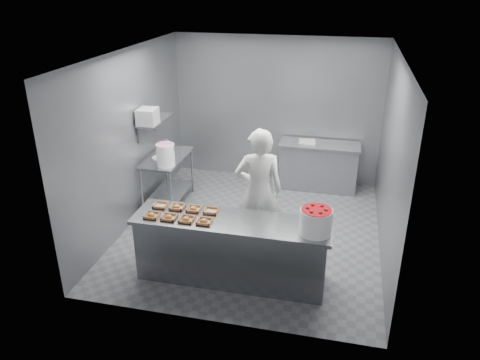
% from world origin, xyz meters
% --- Properties ---
extents(floor, '(4.50, 4.50, 0.00)m').
position_xyz_m(floor, '(0.00, 0.00, 0.00)').
color(floor, '#4C4C51').
rests_on(floor, ground).
extents(ceiling, '(4.50, 4.50, 0.00)m').
position_xyz_m(ceiling, '(0.00, 0.00, 2.80)').
color(ceiling, white).
rests_on(ceiling, wall_back).
extents(wall_back, '(4.00, 0.04, 2.80)m').
position_xyz_m(wall_back, '(0.00, 2.25, 1.40)').
color(wall_back, slate).
rests_on(wall_back, ground).
extents(wall_left, '(0.04, 4.50, 2.80)m').
position_xyz_m(wall_left, '(-2.00, 0.00, 1.40)').
color(wall_left, slate).
rests_on(wall_left, ground).
extents(wall_right, '(0.04, 4.50, 2.80)m').
position_xyz_m(wall_right, '(2.00, 0.00, 1.40)').
color(wall_right, slate).
rests_on(wall_right, ground).
extents(service_counter, '(2.60, 0.70, 0.90)m').
position_xyz_m(service_counter, '(0.00, -1.35, 0.45)').
color(service_counter, slate).
rests_on(service_counter, ground).
extents(prep_table, '(0.60, 1.20, 0.90)m').
position_xyz_m(prep_table, '(-1.65, 0.60, 0.59)').
color(prep_table, slate).
rests_on(prep_table, ground).
extents(back_counter, '(1.50, 0.60, 0.90)m').
position_xyz_m(back_counter, '(0.90, 1.90, 0.45)').
color(back_counter, slate).
rests_on(back_counter, ground).
extents(wall_shelf, '(0.35, 0.90, 0.03)m').
position_xyz_m(wall_shelf, '(-1.82, 0.60, 1.55)').
color(wall_shelf, slate).
rests_on(wall_shelf, wall_left).
extents(tray_0, '(0.19, 0.18, 0.06)m').
position_xyz_m(tray_0, '(-1.04, -1.50, 0.92)').
color(tray_0, tan).
rests_on(tray_0, service_counter).
extents(tray_1, '(0.19, 0.18, 0.06)m').
position_xyz_m(tray_1, '(-0.80, -1.50, 0.92)').
color(tray_1, tan).
rests_on(tray_1, service_counter).
extents(tray_2, '(0.19, 0.18, 0.06)m').
position_xyz_m(tray_2, '(-0.56, -1.50, 0.92)').
color(tray_2, tan).
rests_on(tray_2, service_counter).
extents(tray_3, '(0.19, 0.18, 0.06)m').
position_xyz_m(tray_3, '(-0.32, -1.50, 0.92)').
color(tray_3, tan).
rests_on(tray_3, service_counter).
extents(tray_4, '(0.19, 0.18, 0.04)m').
position_xyz_m(tray_4, '(-1.04, -1.20, 0.92)').
color(tray_4, tan).
rests_on(tray_4, service_counter).
extents(tray_5, '(0.19, 0.18, 0.06)m').
position_xyz_m(tray_5, '(-0.80, -1.20, 0.92)').
color(tray_5, tan).
rests_on(tray_5, service_counter).
extents(tray_6, '(0.19, 0.18, 0.06)m').
position_xyz_m(tray_6, '(-0.56, -1.20, 0.92)').
color(tray_6, tan).
rests_on(tray_6, service_counter).
extents(tray_7, '(0.19, 0.18, 0.04)m').
position_xyz_m(tray_7, '(-0.32, -1.20, 0.92)').
color(tray_7, tan).
rests_on(tray_7, service_counter).
extents(worker, '(0.79, 0.63, 1.89)m').
position_xyz_m(worker, '(0.20, -0.51, 0.95)').
color(worker, silver).
rests_on(worker, ground).
extents(strawberry_tub, '(0.40, 0.40, 0.33)m').
position_xyz_m(strawberry_tub, '(1.08, -1.44, 1.07)').
color(strawberry_tub, white).
rests_on(strawberry_tub, service_counter).
extents(glaze_bucket, '(0.31, 0.30, 0.46)m').
position_xyz_m(glaze_bucket, '(-1.51, 0.22, 1.10)').
color(glaze_bucket, white).
rests_on(glaze_bucket, prep_table).
extents(bucket_lid, '(0.38, 0.38, 0.02)m').
position_xyz_m(bucket_lid, '(-1.71, 0.51, 0.91)').
color(bucket_lid, white).
rests_on(bucket_lid, prep_table).
extents(rag, '(0.18, 0.16, 0.02)m').
position_xyz_m(rag, '(-1.71, 0.77, 0.91)').
color(rag, '#CCB28C').
rests_on(rag, prep_table).
extents(appliance, '(0.32, 0.36, 0.26)m').
position_xyz_m(appliance, '(-1.82, 0.33, 1.69)').
color(appliance, gray).
rests_on(appliance, wall_shelf).
extents(paper_stack, '(0.31, 0.24, 0.05)m').
position_xyz_m(paper_stack, '(0.66, 1.90, 0.92)').
color(paper_stack, silver).
rests_on(paper_stack, back_counter).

